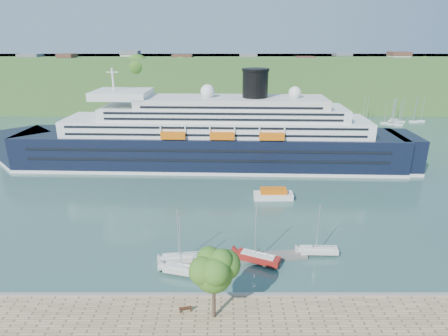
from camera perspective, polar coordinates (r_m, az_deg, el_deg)
ground at (r=52.01m, az=1.36°, el=-19.57°), size 400.00×400.00×0.00m
far_hillside at (r=186.58m, az=0.38°, el=13.03°), size 400.00×50.00×24.00m
quay_coping at (r=51.13m, az=1.37°, el=-18.71°), size 220.00×0.50×0.30m
cruise_ship at (r=97.18m, az=-2.45°, el=7.51°), size 113.72×20.66×25.42m
park_bench at (r=48.83m, az=-5.94°, el=-20.45°), size 1.64×0.90×0.99m
promenade_tree at (r=45.11m, az=-1.58°, el=-16.90°), size 6.04×6.04×10.00m
floating_pontoon at (r=59.87m, az=3.10°, el=-13.49°), size 19.78×4.38×0.44m
sailboat_white_near at (r=57.20m, az=-6.54°, el=-10.58°), size 6.74×2.54×8.49m
sailboat_red at (r=56.66m, az=5.32°, el=-10.23°), size 7.59×4.85×9.54m
sailboat_white_far at (r=60.60m, az=14.51°, el=-9.34°), size 6.53×1.96×8.38m
tender_launch at (r=80.37m, az=7.52°, el=-3.89°), size 8.39×2.95×2.31m
sailboat_extra at (r=54.35m, az=-6.18°, el=-12.12°), size 7.06×3.55×8.78m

